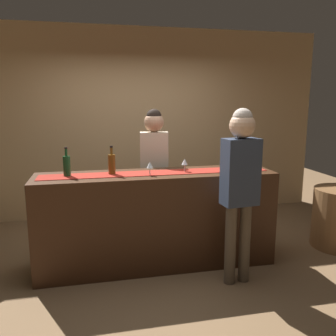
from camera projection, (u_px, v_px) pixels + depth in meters
ground_plane at (157, 263)px, 3.96m from camera, size 10.00×10.00×0.00m
back_wall at (134, 124)px, 5.52m from camera, size 6.00×0.12×2.90m
bar_counter at (157, 219)px, 3.87m from camera, size 2.57×0.60×1.04m
counter_runner_cloth at (156, 173)px, 3.77m from camera, size 2.44×0.28×0.01m
wine_bottle_green at (67, 166)px, 3.58m from camera, size 0.07×0.07×0.30m
wine_bottle_amber at (112, 164)px, 3.68m from camera, size 0.07×0.07×0.30m
wine_glass_near_customer at (150, 165)px, 3.63m from camera, size 0.07×0.07×0.14m
wine_glass_mid_counter at (185, 162)px, 3.82m from camera, size 0.07×0.07×0.14m
wine_glass_far_end at (238, 162)px, 3.85m from camera, size 0.07×0.07×0.14m
bartender at (154, 162)px, 4.34m from camera, size 0.37×0.25×1.71m
customer_sipping at (240, 177)px, 3.37m from camera, size 0.36×0.24×1.74m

